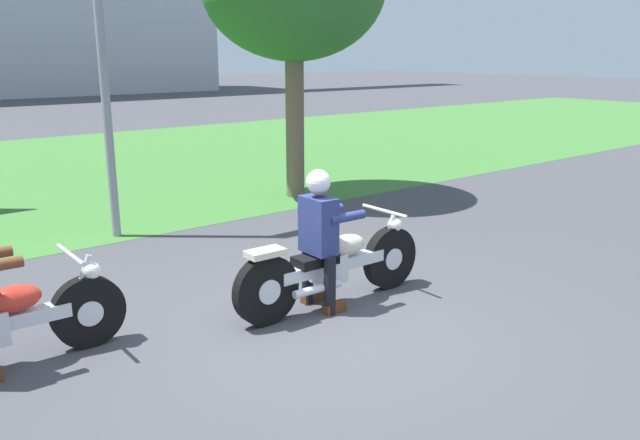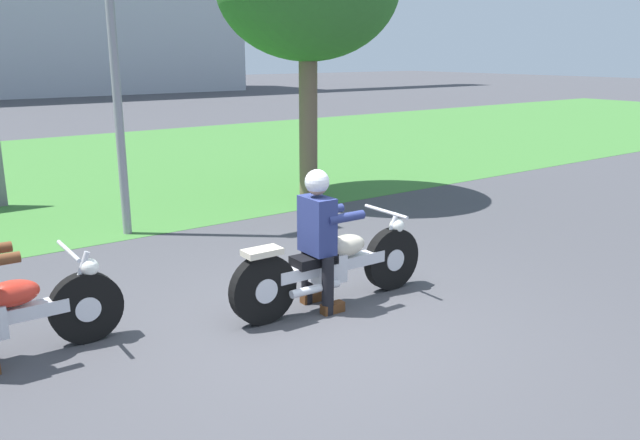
# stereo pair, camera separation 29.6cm
# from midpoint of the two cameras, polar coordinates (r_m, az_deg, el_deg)

# --- Properties ---
(ground) EXTENTS (120.00, 120.00, 0.00)m
(ground) POSITION_cam_midpoint_polar(r_m,az_deg,el_deg) (6.11, -1.24, -9.50)
(ground) COLOR #424247
(grass_verge) EXTENTS (60.00, 12.00, 0.01)m
(grass_verge) POSITION_cam_midpoint_polar(r_m,az_deg,el_deg) (14.90, -25.39, 3.60)
(grass_verge) COLOR #3D7533
(grass_verge) RESTS_ON ground
(motorcycle_lead) EXTENTS (2.28, 0.66, 0.90)m
(motorcycle_lead) POSITION_cam_midpoint_polar(r_m,az_deg,el_deg) (6.50, -0.13, -4.14)
(motorcycle_lead) COLOR black
(motorcycle_lead) RESTS_ON ground
(rider_lead) EXTENTS (0.55, 0.48, 1.42)m
(rider_lead) POSITION_cam_midpoint_polar(r_m,az_deg,el_deg) (6.28, -1.36, -0.78)
(rider_lead) COLOR black
(rider_lead) RESTS_ON ground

